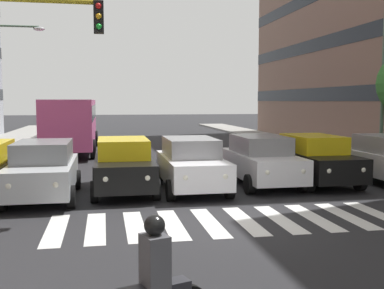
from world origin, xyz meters
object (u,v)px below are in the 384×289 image
(car_5, at_px, (43,170))
(car_3, at_px, (191,164))
(street_lamp_left, at_px, (373,58))
(car_4, at_px, (123,165))
(bus_behind_traffic, at_px, (72,120))
(car_2, at_px, (261,160))
(car_1, at_px, (314,159))

(car_5, bearing_deg, car_3, -174.23)
(car_3, relative_size, street_lamp_left, 0.59)
(car_4, distance_m, bus_behind_traffic, 12.95)
(street_lamp_left, bearing_deg, car_2, 26.86)
(car_4, bearing_deg, street_lamp_left, -162.45)
(car_1, xyz_separation_m, car_2, (1.96, -0.07, 0.00))
(car_3, relative_size, car_4, 1.00)
(car_5, height_order, bus_behind_traffic, bus_behind_traffic)
(car_2, height_order, car_3, same)
(car_2, relative_size, car_4, 1.00)
(street_lamp_left, bearing_deg, car_3, 22.52)
(car_1, relative_size, car_5, 1.00)
(car_3, height_order, car_5, same)
(street_lamp_left, bearing_deg, bus_behind_traffic, -34.97)
(car_2, xyz_separation_m, car_3, (2.59, 0.52, 0.00))
(car_3, relative_size, bus_behind_traffic, 0.42)
(car_2, bearing_deg, car_3, 11.29)
(bus_behind_traffic, xyz_separation_m, street_lamp_left, (-13.24, 9.26, 2.90))
(car_2, relative_size, car_3, 1.00)
(car_2, distance_m, car_5, 7.26)
(car_2, height_order, street_lamp_left, street_lamp_left)
(car_1, distance_m, car_5, 9.19)
(car_2, bearing_deg, car_1, 177.87)
(car_3, height_order, street_lamp_left, street_lamp_left)
(car_1, bearing_deg, bus_behind_traffic, -53.56)
(car_3, xyz_separation_m, car_4, (2.19, -0.15, 0.00))
(car_1, bearing_deg, car_4, 2.45)
(bus_behind_traffic, distance_m, street_lamp_left, 16.41)
(car_5, xyz_separation_m, bus_behind_traffic, (-0.00, -13.30, 0.97))
(car_4, bearing_deg, car_1, -177.55)
(car_2, bearing_deg, car_5, 7.78)
(car_5, distance_m, bus_behind_traffic, 13.34)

